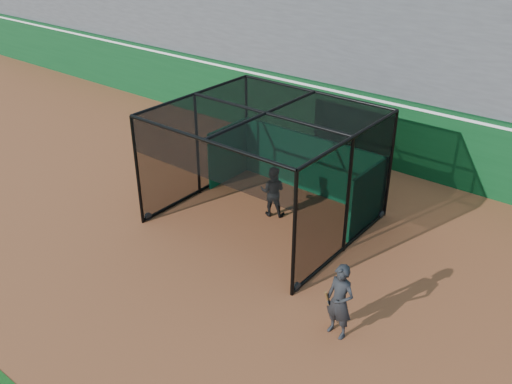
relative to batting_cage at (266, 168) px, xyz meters
The scene contains 6 objects.
ground 3.36m from the batting_cage, 84.48° to the right, with size 120.00×120.00×0.00m, color brown.
outfield_wall 5.59m from the batting_cage, 87.09° to the left, with size 50.00×0.50×2.50m.
grandstand 9.77m from the batting_cage, 88.26° to the left, with size 50.00×7.85×8.95m.
batting_cage is the anchor object (origin of this frame).
batter 0.92m from the batting_cage, 87.74° to the left, with size 0.75×0.58×1.54m, color black.
on_deck_player 5.11m from the batting_cage, 34.53° to the right, with size 0.68×0.49×1.75m.
Camera 1 is at (8.03, -7.94, 8.18)m, focal length 38.00 mm.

